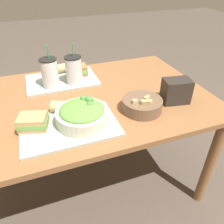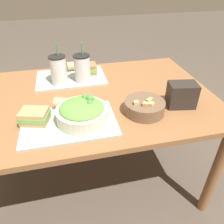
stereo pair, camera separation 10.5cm
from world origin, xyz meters
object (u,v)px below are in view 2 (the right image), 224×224
at_px(sandwich_far, 87,69).
at_px(sandwich_near, 35,116).
at_px(drink_cup_dark, 59,71).
at_px(baguette_far, 78,65).
at_px(soup_bowl, 144,106).
at_px(chip_bag, 182,95).
at_px(salad_bowl, 82,112).
at_px(baguette_near, 69,104).
at_px(drink_cup_red, 82,69).

bearing_deg(sandwich_far, sandwich_near, -119.93).
distance_m(sandwich_far, drink_cup_dark, 0.23).
relative_size(sandwich_far, baguette_far, 0.84).
bearing_deg(sandwich_near, baguette_far, 81.86).
xyz_separation_m(soup_bowl, chip_bag, (0.21, 0.02, 0.03)).
height_order(salad_bowl, chip_bag, chip_bag).
distance_m(baguette_near, baguette_far, 0.51).
height_order(salad_bowl, baguette_far, salad_bowl).
height_order(sandwich_near, baguette_near, sandwich_near).
bearing_deg(baguette_far, drink_cup_red, 177.84).
bearing_deg(salad_bowl, sandwich_near, 170.25).
height_order(sandwich_near, sandwich_far, same).
bearing_deg(soup_bowl, drink_cup_red, 123.04).
bearing_deg(sandwich_near, sandwich_far, 74.05).
relative_size(baguette_near, drink_cup_dark, 0.64).
bearing_deg(drink_cup_dark, baguette_far, 55.10).
distance_m(soup_bowl, chip_bag, 0.22).
bearing_deg(sandwich_near, salad_bowl, 6.69).
bearing_deg(sandwich_near, soup_bowl, 13.92).
height_order(sandwich_far, baguette_far, sandwich_far).
distance_m(salad_bowl, chip_bag, 0.53).
relative_size(soup_bowl, baguette_near, 1.28).
bearing_deg(salad_bowl, soup_bowl, 2.59).
relative_size(baguette_far, drink_cup_dark, 0.60).
bearing_deg(drink_cup_red, baguette_far, 93.03).
relative_size(baguette_far, chip_bag, 0.96).
bearing_deg(sandwich_near, baguette_near, 40.51).
relative_size(sandwich_near, drink_cup_red, 0.61).
height_order(sandwich_far, drink_cup_red, drink_cup_red).
relative_size(baguette_near, sandwich_far, 1.26).
xyz_separation_m(drink_cup_dark, chip_bag, (0.62, -0.39, -0.03)).
bearing_deg(soup_bowl, drink_cup_dark, 135.06).
relative_size(sandwich_near, chip_bag, 0.95).
bearing_deg(drink_cup_red, sandwich_near, -125.41).
bearing_deg(soup_bowl, baguette_near, 165.11).
distance_m(soup_bowl, sandwich_far, 0.57).
bearing_deg(soup_bowl, sandwich_far, 113.09).
xyz_separation_m(sandwich_near, sandwich_far, (0.32, 0.50, -0.00)).
relative_size(soup_bowl, drink_cup_dark, 0.81).
bearing_deg(drink_cup_dark, baguette_near, -83.00).
xyz_separation_m(baguette_near, baguette_far, (0.10, 0.50, 0.00)).
distance_m(baguette_near, drink_cup_dark, 0.32).
relative_size(sandwich_near, sandwich_far, 1.18).
bearing_deg(baguette_far, sandwich_far, -150.72).
distance_m(baguette_far, drink_cup_dark, 0.24).
xyz_separation_m(sandwich_near, baguette_near, (0.17, 0.08, -0.00)).
xyz_separation_m(sandwich_far, chip_bag, (0.44, -0.51, 0.02)).
relative_size(salad_bowl, chip_bag, 1.55).
bearing_deg(drink_cup_dark, sandwich_far, 31.46).
distance_m(baguette_near, drink_cup_red, 0.33).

